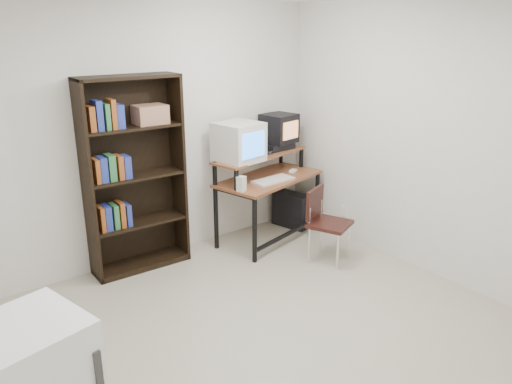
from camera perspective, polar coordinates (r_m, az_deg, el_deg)
floor at (r=4.06m, az=1.80°, el=-16.87°), size 4.00×4.00×0.01m
back_wall at (r=5.13m, az=-12.32°, el=6.31°), size 4.00×0.01×2.60m
right_wall at (r=4.95m, az=20.36°, el=5.13°), size 0.01×4.00×2.60m
computer_desk at (r=5.60m, az=1.32°, el=1.34°), size 1.36×0.90×0.98m
crt_monitor at (r=5.30m, az=-2.00°, el=5.73°), size 0.50×0.50×0.41m
vcr at (r=5.82m, az=2.38°, el=5.21°), size 0.38×0.29×0.08m
crt_tv at (r=5.83m, az=2.65°, el=7.29°), size 0.41×0.40×0.33m
cd_spindle at (r=5.59m, az=1.27°, el=4.50°), size 0.16×0.16×0.05m
keyboard at (r=5.45m, az=1.96°, el=1.31°), size 0.48×0.24×0.03m
mousepad at (r=5.81m, az=4.29°, el=2.23°), size 0.27×0.25×0.01m
mouse at (r=5.80m, az=4.25°, el=2.39°), size 0.12×0.09×0.03m
desk_speaker at (r=5.09m, az=-1.69°, el=0.87°), size 0.10×0.10×0.17m
pc_tower at (r=6.11m, az=4.06°, el=-2.02°), size 0.30×0.48×0.42m
school_chair at (r=5.17m, az=7.80°, el=-2.91°), size 0.50×0.50×0.77m
bookshelf at (r=4.99m, az=-13.86°, el=2.04°), size 0.97×0.35×1.92m
wall_outlet at (r=5.89m, az=9.87°, el=-2.11°), size 0.02×0.08×0.12m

